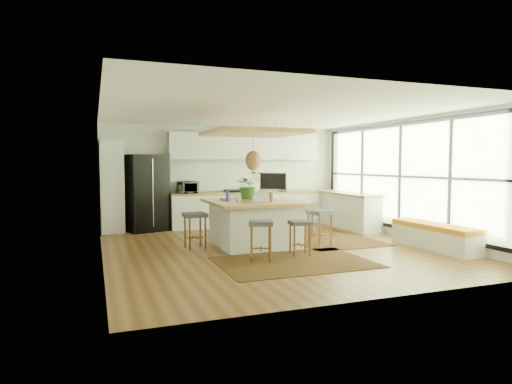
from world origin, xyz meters
name	(u,v)px	position (x,y,z in m)	size (l,w,h in m)	color
floor	(274,248)	(0.00, 0.00, 0.00)	(7.00, 7.00, 0.00)	#573418
ceiling	(274,112)	(0.00, 0.00, 2.70)	(7.00, 7.00, 0.00)	white
wall_back	(225,176)	(0.00, 3.50, 1.35)	(6.50, 6.50, 0.00)	silver
wall_front	(384,191)	(0.00, -3.50, 1.35)	(6.50, 6.50, 0.00)	silver
wall_left	(101,183)	(-3.25, 0.00, 1.35)	(7.00, 7.00, 0.00)	silver
wall_right	(408,179)	(3.25, 0.00, 1.35)	(7.00, 7.00, 0.00)	silver
window_wall	(406,177)	(3.22, 0.00, 1.40)	(0.10, 6.20, 2.60)	black
pantry	(112,187)	(-2.95, 3.18, 1.12)	(0.55, 0.60, 2.25)	silver
back_counter_base	(248,210)	(0.55, 3.18, 0.44)	(4.20, 0.60, 0.88)	silver
back_counter_top	(247,193)	(0.55, 3.18, 0.90)	(4.24, 0.64, 0.05)	olive
backsplash	(244,176)	(0.55, 3.48, 1.35)	(4.20, 0.02, 0.80)	white
upper_cabinets	(246,147)	(0.55, 3.32, 2.15)	(4.20, 0.34, 0.70)	silver
range	(239,208)	(0.30, 3.18, 0.50)	(0.76, 0.62, 1.00)	#A5A5AA
right_counter_base	(346,211)	(2.93, 2.00, 0.44)	(0.60, 2.50, 0.88)	silver
right_counter_top	(347,193)	(2.93, 2.00, 0.90)	(0.64, 2.54, 0.05)	olive
window_bench	(435,236)	(2.95, -1.20, 0.25)	(0.52, 2.00, 0.50)	silver
ceiling_panel	(253,146)	(-0.30, 0.40, 2.05)	(1.86, 1.86, 0.80)	olive
rug_near	(294,262)	(-0.18, -1.30, 0.01)	(2.60, 1.80, 0.01)	black
rug_right	(327,238)	(1.54, 0.60, 0.01)	(1.80, 2.60, 0.01)	black
fridge	(146,194)	(-2.14, 3.17, 0.93)	(0.95, 0.75, 1.92)	black
island	(255,223)	(-0.26, 0.41, 0.47)	(1.85, 1.85, 0.93)	olive
stool_near_left	(261,241)	(-0.66, -0.99, 0.35)	(0.42, 0.42, 0.70)	#3D4044
stool_near_right	(300,236)	(0.18, -0.82, 0.35)	(0.38, 0.38, 0.64)	#3D4044
stool_right_front	(320,229)	(0.98, -0.10, 0.35)	(0.43, 0.43, 0.73)	#3D4044
stool_right_back	(302,222)	(1.09, 0.92, 0.35)	(0.42, 0.42, 0.71)	#3D4044
stool_left_side	(195,231)	(-1.49, 0.51, 0.35)	(0.42, 0.42, 0.71)	#3D4044
laptop	(263,196)	(-0.25, -0.05, 1.05)	(0.31, 0.33, 0.23)	#A5A5AA
monitor	(273,187)	(0.28, 0.73, 1.19)	(0.62, 0.22, 0.58)	#A5A5AA
microwave	(188,186)	(-1.10, 3.14, 1.11)	(0.55, 0.31, 0.38)	#A5A5AA
island_plant	(248,188)	(-0.24, 0.88, 1.16)	(0.53, 0.59, 0.46)	#1E4C19
island_bowl	(224,199)	(-0.83, 0.75, 0.96)	(0.22, 0.22, 0.05)	white
island_bottle_0	(228,196)	(-0.81, 0.51, 1.03)	(0.07, 0.07, 0.19)	#2B2FAF
island_bottle_1	(239,197)	(-0.66, 0.26, 1.03)	(0.07, 0.07, 0.19)	silver
island_bottle_2	(272,197)	(-0.01, 0.11, 1.03)	(0.07, 0.07, 0.19)	brown
island_bottle_3	(270,195)	(0.09, 0.46, 1.03)	(0.07, 0.07, 0.19)	white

